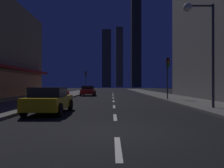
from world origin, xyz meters
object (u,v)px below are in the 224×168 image
Objects in this scene: traffic_light_far_left at (85,77)px; street_lamp_right at (199,29)px; car_parked_near at (48,100)px; traffic_light_near_right at (167,69)px; fire_hydrant_far_left at (67,93)px; car_parked_far at (87,91)px.

street_lamp_right is (10.88, -31.20, 1.87)m from traffic_light_far_left.
traffic_light_far_left is at bearing 109.22° from street_lamp_right.
traffic_light_near_right is (9.10, 10.22, 2.45)m from car_parked_near.
traffic_light_far_left is at bearing 93.31° from car_parked_near.
traffic_light_far_left is (0.40, 16.07, 2.74)m from fire_hydrant_far_left.
fire_hydrant_far_left is at bearing -127.16° from car_parked_far.
fire_hydrant_far_left is 16.31m from traffic_light_far_left.
car_parked_near is at bearing -131.67° from traffic_light_near_right.
traffic_light_near_right is (9.10, -9.63, 2.45)m from car_parked_far.
fire_hydrant_far_left is (-2.30, -3.03, -0.29)m from car_parked_far.
traffic_light_far_left is at bearing 115.89° from traffic_light_near_right.
traffic_light_near_right is at bearing 89.19° from street_lamp_right.
car_parked_near is 13.90m from traffic_light_near_right.
fire_hydrant_far_left is 0.10× the size of street_lamp_right.
car_parked_far is 0.64× the size of street_lamp_right.
car_parked_near is 1.01× the size of traffic_light_near_right.
traffic_light_far_left is 33.10m from street_lamp_right.
car_parked_near is at bearing -90.00° from car_parked_far.
car_parked_far is (0.00, 19.85, 0.00)m from car_parked_near.
traffic_light_near_right reaches higher than fire_hydrant_far_left.
fire_hydrant_far_left is (-2.30, 16.81, -0.29)m from car_parked_near.
traffic_light_near_right is 25.19m from traffic_light_far_left.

